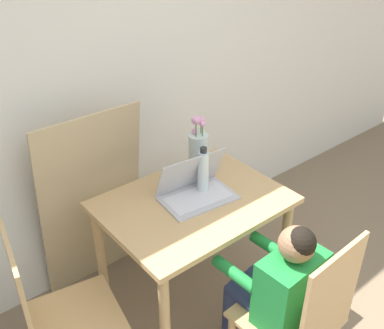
# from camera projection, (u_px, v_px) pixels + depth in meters

# --- Properties ---
(wall_back) EXTENTS (6.40, 0.05, 2.50)m
(wall_back) POSITION_uv_depth(u_px,v_px,m) (106.00, 72.00, 2.42)
(wall_back) COLOR white
(wall_back) RESTS_ON ground_plane
(dining_table) EXTENTS (0.91, 0.68, 0.74)m
(dining_table) POSITION_uv_depth(u_px,v_px,m) (193.00, 219.00, 2.33)
(dining_table) COLOR tan
(dining_table) RESTS_ON ground_plane
(chair_occupied) EXTENTS (0.42, 0.42, 0.93)m
(chair_occupied) POSITION_uv_depth(u_px,v_px,m) (300.00, 319.00, 1.97)
(chair_occupied) COLOR tan
(chair_occupied) RESTS_ON ground_plane
(chair_spare) EXTENTS (0.47, 0.47, 0.93)m
(chair_spare) POSITION_uv_depth(u_px,v_px,m) (57.00, 317.00, 1.98)
(chair_spare) COLOR tan
(chair_spare) RESTS_ON ground_plane
(person_seated) EXTENTS (0.33, 0.43, 0.93)m
(person_seated) POSITION_uv_depth(u_px,v_px,m) (279.00, 284.00, 2.00)
(person_seated) COLOR #1E8438
(person_seated) RESTS_ON ground_plane
(laptop) EXTENTS (0.39, 0.28, 0.23)m
(laptop) POSITION_uv_depth(u_px,v_px,m) (195.00, 187.00, 2.27)
(laptop) COLOR #B2B2B7
(laptop) RESTS_ON dining_table
(flower_vase) EXTENTS (0.11, 0.11, 0.33)m
(flower_vase) POSITION_uv_depth(u_px,v_px,m) (198.00, 149.00, 2.48)
(flower_vase) COLOR silver
(flower_vase) RESTS_ON dining_table
(water_bottle) EXTENTS (0.06, 0.06, 0.26)m
(water_bottle) POSITION_uv_depth(u_px,v_px,m) (203.00, 172.00, 2.27)
(water_bottle) COLOR silver
(water_bottle) RESTS_ON dining_table
(cardboard_panel) EXTENTS (0.61, 0.18, 1.14)m
(cardboard_panel) POSITION_uv_depth(u_px,v_px,m) (92.00, 204.00, 2.54)
(cardboard_panel) COLOR tan
(cardboard_panel) RESTS_ON ground_plane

